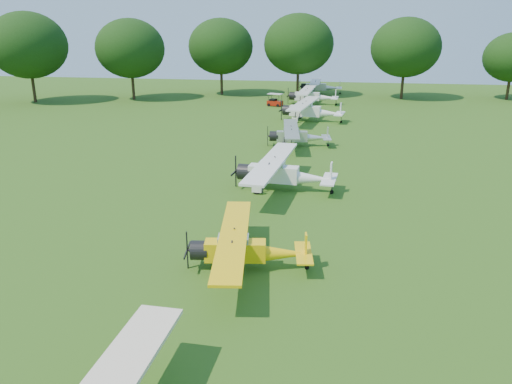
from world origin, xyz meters
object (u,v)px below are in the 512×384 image
aircraft_7 (319,86)px  golf_cart (275,102)px  aircraft_3 (281,172)px  aircraft_2 (245,248)px  aircraft_4 (297,135)px  aircraft_5 (310,110)px  aircraft_6 (311,95)px

aircraft_7 → golf_cart: size_ratio=4.89×
aircraft_3 → golf_cart: (-5.62, 38.09, -0.72)m
aircraft_7 → aircraft_3: bearing=-90.8°
aircraft_2 → golf_cart: 50.48m
aircraft_3 → golf_cart: aircraft_3 is taller
aircraft_4 → aircraft_7: (0.07, 39.68, 0.21)m
aircraft_5 → aircraft_7: (-0.23, 26.34, -0.09)m
aircraft_2 → aircraft_4: (0.01, 25.62, 0.03)m
aircraft_7 → golf_cart: 16.11m
aircraft_2 → aircraft_6: 52.70m
aircraft_2 → aircraft_6: aircraft_6 is taller
aircraft_6 → aircraft_3: bearing=-86.4°
aircraft_5 → aircraft_6: bearing=100.3°
aircraft_4 → aircraft_6: aircraft_6 is taller
aircraft_2 → aircraft_7: 65.31m
aircraft_4 → aircraft_7: 39.68m
aircraft_3 → aircraft_5: (0.12, 26.86, 0.09)m
aircraft_4 → aircraft_5: size_ratio=0.79×
aircraft_3 → aircraft_7: 53.21m
aircraft_7 → golf_cart: (-5.51, -15.12, -0.72)m
aircraft_4 → aircraft_6: size_ratio=0.82×
aircraft_2 → aircraft_4: size_ratio=0.97×
aircraft_5 → aircraft_7: size_ratio=1.07×
aircraft_2 → golf_cart: bearing=87.8°
aircraft_2 → aircraft_5: (0.31, 38.96, 0.32)m
aircraft_2 → golf_cart: aircraft_2 is taller
aircraft_2 → aircraft_7: aircraft_7 is taller
golf_cart → aircraft_7: bearing=86.4°
aircraft_6 → aircraft_7: aircraft_6 is taller
aircraft_6 → aircraft_7: (0.53, 12.60, -0.04)m
aircraft_5 → aircraft_2: bearing=-83.4°
aircraft_3 → aircraft_2: bearing=-86.5°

